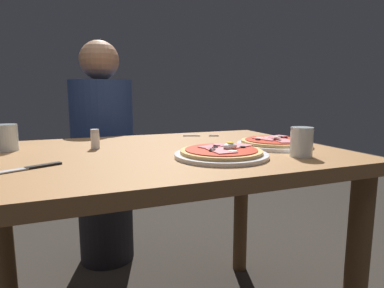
# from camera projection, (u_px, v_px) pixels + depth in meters

# --- Properties ---
(dining_table) EXTENTS (1.18, 0.82, 0.73)m
(dining_table) POSITION_uv_depth(u_px,v_px,m) (159.00, 183.00, 1.09)
(dining_table) COLOR olive
(dining_table) RESTS_ON ground
(pizza_foreground) EXTENTS (0.28, 0.28, 0.05)m
(pizza_foreground) POSITION_uv_depth(u_px,v_px,m) (221.00, 153.00, 0.95)
(pizza_foreground) COLOR white
(pizza_foreground) RESTS_ON dining_table
(pizza_across_left) EXTENTS (0.27, 0.27, 0.03)m
(pizza_across_left) POSITION_uv_depth(u_px,v_px,m) (274.00, 143.00, 1.15)
(pizza_across_left) COLOR white
(pizza_across_left) RESTS_ON dining_table
(water_glass_near) EXTENTS (0.08, 0.08, 0.09)m
(water_glass_near) POSITION_uv_depth(u_px,v_px,m) (6.00, 139.00, 1.06)
(water_glass_near) COLOR silver
(water_glass_near) RESTS_ON dining_table
(water_glass_far) EXTENTS (0.07, 0.07, 0.09)m
(water_glass_far) POSITION_uv_depth(u_px,v_px,m) (301.00, 144.00, 0.96)
(water_glass_far) COLOR silver
(water_glass_far) RESTS_ON dining_table
(fork) EXTENTS (0.15, 0.07, 0.00)m
(fork) POSITION_uv_depth(u_px,v_px,m) (198.00, 136.00, 1.42)
(fork) COLOR silver
(fork) RESTS_ON dining_table
(knife) EXTENTS (0.18, 0.10, 0.01)m
(knife) POSITION_uv_depth(u_px,v_px,m) (28.00, 168.00, 0.81)
(knife) COLOR silver
(knife) RESTS_ON dining_table
(salt_shaker) EXTENTS (0.03, 0.03, 0.07)m
(salt_shaker) POSITION_uv_depth(u_px,v_px,m) (95.00, 139.00, 1.10)
(salt_shaker) COLOR white
(salt_shaker) RESTS_ON dining_table
(diner_person) EXTENTS (0.32, 0.32, 1.18)m
(diner_person) POSITION_uv_depth(u_px,v_px,m) (104.00, 160.00, 1.72)
(diner_person) COLOR black
(diner_person) RESTS_ON ground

